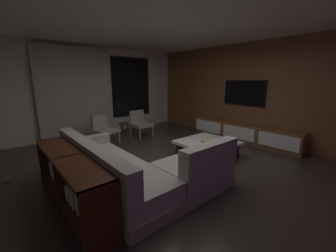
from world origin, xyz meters
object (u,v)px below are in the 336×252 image
object	(u,v)px
book_stack_on_coffee_table	(209,142)
accent_chair_by_curtain	(104,128)
coffee_table	(207,149)
mounted_tv	(244,93)
accent_chair_near_window	(140,122)
sectional_couch	(134,171)
media_console	(244,133)
console_table_behind_couch	(70,179)
side_stool	(124,126)

from	to	relation	value
book_stack_on_coffee_table	accent_chair_by_curtain	world-z (taller)	accent_chair_by_curtain
coffee_table	mounted_tv	size ratio (longest dim) A/B	0.95
accent_chair_near_window	sectional_couch	bearing A→B (deg)	-124.77
media_console	console_table_behind_couch	bearing A→B (deg)	-179.43
book_stack_on_coffee_table	media_console	xyz separation A→B (m)	(1.80, 0.18, -0.15)
accent_chair_near_window	console_table_behind_couch	size ratio (longest dim) A/B	0.37
accent_chair_near_window	coffee_table	bearing A→B (deg)	-85.62
book_stack_on_coffee_table	sectional_couch	bearing A→B (deg)	179.64
sectional_couch	book_stack_on_coffee_table	distance (m)	1.86
book_stack_on_coffee_table	accent_chair_near_window	bearing A→B (deg)	91.39
accent_chair_by_curtain	console_table_behind_couch	distance (m)	2.91
accent_chair_near_window	mounted_tv	xyz separation A→B (m)	(2.05, -2.22, 0.92)
mounted_tv	console_table_behind_couch	xyz separation A→B (m)	(-4.76, -0.24, -0.94)
accent_chair_by_curtain	console_table_behind_couch	world-z (taller)	accent_chair_by_curtain
sectional_couch	accent_chair_near_window	distance (m)	3.16
side_stool	console_table_behind_couch	bearing A→B (deg)	-130.80
sectional_couch	accent_chair_near_window	size ratio (longest dim) A/B	3.21
accent_chair_near_window	console_table_behind_couch	distance (m)	3.66
coffee_table	side_stool	world-z (taller)	side_stool
book_stack_on_coffee_table	media_console	size ratio (longest dim) A/B	0.09
sectional_couch	accent_chair_by_curtain	world-z (taller)	sectional_couch
media_console	sectional_couch	bearing A→B (deg)	-177.29
media_console	book_stack_on_coffee_table	bearing A→B (deg)	-174.15
coffee_table	accent_chair_near_window	distance (m)	2.50
sectional_couch	side_stool	bearing A→B (deg)	64.28
coffee_table	accent_chair_by_curtain	world-z (taller)	accent_chair_by_curtain
accent_chair_by_curtain	media_console	world-z (taller)	accent_chair_by_curtain
coffee_table	side_stool	bearing A→B (deg)	105.14
accent_chair_by_curtain	accent_chair_near_window	bearing A→B (deg)	-0.22
coffee_table	media_console	xyz separation A→B (m)	(1.67, 0.07, 0.06)
side_stool	console_table_behind_couch	size ratio (longest dim) A/B	0.22
side_stool	mounted_tv	bearing A→B (deg)	-42.17
mounted_tv	console_table_behind_couch	bearing A→B (deg)	-177.08
accent_chair_near_window	accent_chair_by_curtain	bearing A→B (deg)	179.78
sectional_couch	coffee_table	world-z (taller)	sectional_couch
accent_chair_near_window	accent_chair_by_curtain	size ratio (longest dim) A/B	1.00
accent_chair_by_curtain	media_console	distance (m)	3.88
console_table_behind_couch	accent_chair_by_curtain	bearing A→B (deg)	57.83
accent_chair_near_window	side_stool	size ratio (longest dim) A/B	1.70
coffee_table	media_console	world-z (taller)	media_console
side_stool	accent_chair_by_curtain	bearing A→B (deg)	-172.35
side_stool	accent_chair_near_window	bearing A→B (deg)	-10.33
side_stool	mounted_tv	world-z (taller)	mounted_tv
book_stack_on_coffee_table	side_stool	world-z (taller)	side_stool
sectional_couch	side_stool	xyz separation A→B (m)	(1.29, 2.68, 0.08)
side_stool	sectional_couch	bearing A→B (deg)	-115.72
side_stool	media_console	distance (m)	3.45
media_console	mounted_tv	world-z (taller)	mounted_tv
media_console	console_table_behind_couch	xyz separation A→B (m)	(-4.58, -0.05, 0.16)
coffee_table	side_stool	xyz separation A→B (m)	(-0.70, 2.57, 0.19)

